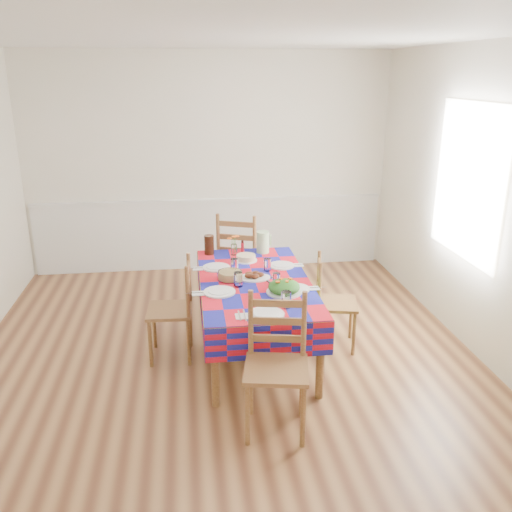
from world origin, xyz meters
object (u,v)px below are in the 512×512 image
(dining_table, at_px, (255,288))
(green_pitcher, at_px, (263,242))
(tea_pitcher, at_px, (209,245))
(chair_right, at_px, (332,303))
(meat_platter, at_px, (254,276))
(chair_left, at_px, (174,310))
(chair_near, at_px, (276,366))
(chair_far, at_px, (240,259))

(dining_table, relative_size, green_pitcher, 8.21)
(tea_pitcher, bearing_deg, chair_right, -35.29)
(tea_pitcher, bearing_deg, dining_table, -64.92)
(meat_platter, bearing_deg, tea_pitcher, 115.83)
(meat_platter, height_order, chair_left, chair_left)
(meat_platter, xyz_separation_m, green_pitcher, (0.18, 0.72, 0.09))
(meat_platter, relative_size, chair_left, 0.32)
(chair_near, bearing_deg, chair_left, 133.53)
(green_pitcher, bearing_deg, tea_pitcher, 177.90)
(chair_left, bearing_deg, chair_far, 151.18)
(chair_near, height_order, chair_far, chair_far)
(meat_platter, relative_size, chair_near, 0.30)
(meat_platter, xyz_separation_m, tea_pitcher, (-0.36, 0.74, 0.07))
(meat_platter, height_order, chair_near, chair_near)
(green_pitcher, distance_m, chair_left, 1.22)
(meat_platter, distance_m, chair_near, 1.18)
(dining_table, height_order, chair_right, chair_right)
(chair_near, height_order, chair_right, chair_near)
(chair_left, bearing_deg, chair_right, 93.32)
(dining_table, height_order, meat_platter, meat_platter)
(chair_near, relative_size, chair_far, 0.96)
(chair_left, distance_m, chair_right, 1.43)
(tea_pitcher, xyz_separation_m, chair_left, (-0.35, -0.77, -0.34))
(dining_table, xyz_separation_m, meat_platter, (-0.00, 0.03, 0.10))
(tea_pitcher, relative_size, chair_right, 0.22)
(chair_far, relative_size, chair_right, 1.18)
(green_pitcher, relative_size, chair_left, 0.24)
(green_pitcher, xyz_separation_m, chair_right, (0.54, -0.74, -0.38))
(chair_far, bearing_deg, dining_table, 111.03)
(green_pitcher, relative_size, tea_pitcher, 1.12)
(tea_pitcher, relative_size, chair_left, 0.21)
(meat_platter, distance_m, tea_pitcher, 0.82)
(chair_near, distance_m, chair_left, 1.34)
(green_pitcher, height_order, chair_left, same)
(tea_pitcher, xyz_separation_m, chair_far, (0.34, 0.35, -0.28))
(green_pitcher, height_order, chair_right, green_pitcher)
(chair_far, xyz_separation_m, chair_right, (0.73, -1.12, -0.08))
(meat_platter, xyz_separation_m, chair_far, (-0.01, 1.09, -0.21))
(green_pitcher, bearing_deg, chair_far, 117.68)
(green_pitcher, distance_m, tea_pitcher, 0.54)
(chair_near, distance_m, chair_far, 2.25)
(chair_right, bearing_deg, chair_near, 160.35)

